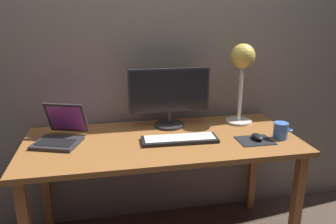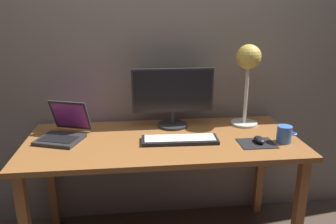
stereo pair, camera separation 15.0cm
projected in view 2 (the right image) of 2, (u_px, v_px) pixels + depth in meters
The scene contains 9 objects.
back_wall at pixel (157, 36), 2.17m from camera, with size 4.80×0.06×2.60m, color gray.
desk at pixel (163, 151), 1.98m from camera, with size 1.60×0.70×0.74m.
monitor at pixel (173, 94), 2.10m from camera, with size 0.52×0.19×0.38m.
keyboard_main at pixel (180, 140), 1.91m from camera, with size 0.44×0.16×0.03m.
laptop at pixel (65, 128), 1.96m from camera, with size 0.32×0.35×0.21m.
desk_lamp at pixel (248, 66), 2.08m from camera, with size 0.17×0.17×0.52m.
mousepad at pixel (257, 143), 1.88m from camera, with size 0.20×0.16×0.00m, color black.
mouse at pixel (259, 140), 1.89m from camera, with size 0.06×0.10×0.03m, color black.
coffee_mug at pixel (284, 134), 1.89m from camera, with size 0.12×0.08×0.10m.
Camera 2 is at (-0.17, -1.81, 1.47)m, focal length 35.44 mm.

